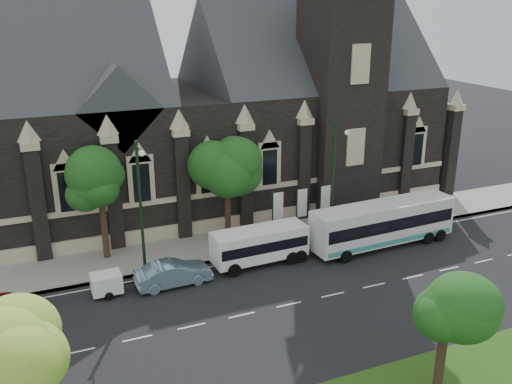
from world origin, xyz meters
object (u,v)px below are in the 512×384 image
tree_walk_right (229,164)px  banner_flag_center (300,206)px  tree_park_east (448,299)px  car_far_red (5,305)px  banner_flag_left (276,210)px  sedan (173,273)px  banner_flag_right (323,202)px  tour_coach (383,223)px  tree_walk_left (102,179)px  shuttle_bus (260,244)px  street_lamp_mid (141,202)px  box_trailer (106,283)px  street_lamp_near (334,176)px

tree_walk_right → banner_flag_center: bearing=-18.6°
tree_park_east → car_far_red: 23.90m
banner_flag_left → sedan: bearing=-156.1°
banner_flag_right → tour_coach: 4.93m
tree_walk_left → shuttle_bus: size_ratio=1.15×
tree_park_east → sedan: size_ratio=1.30×
shuttle_bus → sedan: 6.30m
sedan → tree_walk_left: bearing=26.0°
tree_walk_right → sedan: (-5.88, -5.68, -5.02)m
street_lamp_mid → banner_flag_left: 10.81m
banner_flag_center → box_trailer: 15.55m
tree_walk_left → banner_flag_left: (12.08, -1.70, -3.35)m
tree_park_east → banner_flag_left: tree_park_east is taller
banner_flag_left → shuttle_bus: size_ratio=0.60×
banner_flag_right → banner_flag_center: bearing=180.0°
street_lamp_near → banner_flag_left: size_ratio=2.25×
tree_walk_left → shuttle_bus: tree_walk_left is taller
sedan → street_lamp_near: bearing=-83.6°
box_trailer → tour_coach: bearing=-2.4°
street_lamp_mid → street_lamp_near: bearing=0.0°
tree_walk_left → car_far_red: bearing=-140.1°
shuttle_bus → car_far_red: (-16.02, -0.57, -0.77)m
banner_flag_right → tree_walk_right: bearing=166.4°
box_trailer → car_far_red: car_far_red is taller
banner_flag_center → tour_coach: 6.25m
tree_park_east → tour_coach: (6.78, 14.22, -2.83)m
car_far_red → tree_walk_right: bearing=-65.2°
tree_park_east → box_trailer: bearing=131.3°
tour_coach → car_far_red: 25.44m
sedan → car_far_red: size_ratio=1.15×
tree_walk_left → car_far_red: (-6.66, -5.58, -5.02)m
tour_coach → banner_flag_center: bearing=135.9°
street_lamp_near → banner_flag_left: street_lamp_near is taller
tree_walk_left → tour_coach: size_ratio=0.67×
shuttle_bus → tree_park_east: bearing=-82.2°
box_trailer → sedan: (4.08, -0.35, 0.00)m
tree_park_east → banner_flag_center: 18.58m
street_lamp_mid → car_far_red: street_lamp_mid is taller
shuttle_bus → box_trailer: size_ratio=2.53×
street_lamp_mid → box_trailer: 5.40m
banner_flag_left → box_trailer: size_ratio=1.52×
car_far_red → banner_flag_right: bearing=-75.1°
street_lamp_mid → box_trailer: size_ratio=3.42×
tree_walk_right → street_lamp_near: bearing=-28.1°
banner_flag_left → tour_coach: bearing=-31.6°
street_lamp_near → tour_coach: street_lamp_near is taller
tree_walk_left → sedan: 8.15m
tree_park_east → street_lamp_mid: bearing=121.8°
banner_flag_center → banner_flag_right: 2.00m
car_far_red → street_lamp_near: bearing=-79.8°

